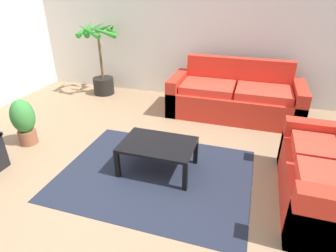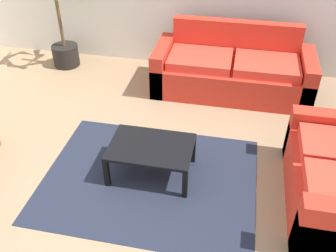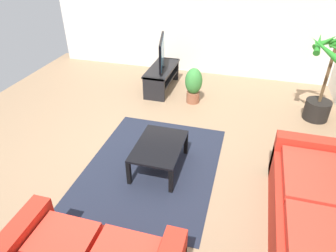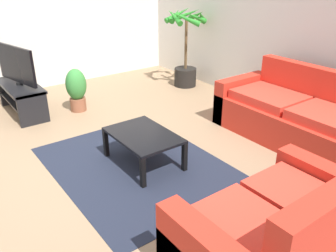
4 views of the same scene
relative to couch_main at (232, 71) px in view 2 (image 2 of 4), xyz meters
name	(u,v)px [view 2 (image 2 of 4)]	position (x,y,z in m)	size (l,w,h in m)	color
ground_plane	(103,193)	(-1.11, -2.28, -0.30)	(6.60, 6.60, 0.00)	#937556
couch_main	(232,71)	(0.00, 0.00, 0.00)	(2.14, 0.90, 0.90)	red
coffee_table	(151,150)	(-0.70, -1.90, 0.02)	(0.85, 0.59, 0.37)	black
area_rug	(150,179)	(-0.70, -2.00, -0.30)	(2.20, 1.70, 0.01)	#1E2333
potted_palm	(61,28)	(-2.62, 0.27, 0.32)	(0.78, 0.82, 1.40)	black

